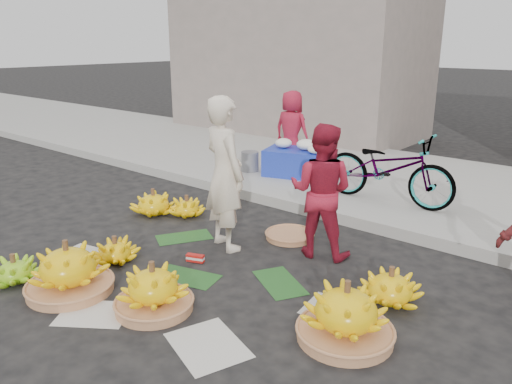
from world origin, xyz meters
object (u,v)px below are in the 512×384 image
Objects in this scene: banana_bunch_0 at (115,251)px; flower_table at (298,161)px; bicycle at (388,168)px; banana_bunch_4 at (346,314)px; vendor_cream at (225,174)px.

flower_table is at bearing 94.41° from banana_bunch_0.
banana_bunch_0 is 3.77m from bicycle.
banana_bunch_0 is at bearing -173.52° from banana_bunch_4.
vendor_cream reaches higher than flower_table.
banana_bunch_4 is 0.74× the size of flower_table.
banana_bunch_4 is 0.51× the size of vendor_cream.
vendor_cream is 0.94× the size of bicycle.
vendor_cream is (0.63, 1.06, 0.74)m from banana_bunch_0.
vendor_cream is 2.94m from flower_table.
vendor_cream is at bearing -88.99° from flower_table.
flower_table is (-0.29, 3.81, 0.25)m from banana_bunch_0.
banana_bunch_4 is 3.36m from bicycle.
flower_table is 0.65× the size of bicycle.
banana_bunch_0 is 1.44m from vendor_cream.
flower_table is at bearing -53.50° from vendor_cream.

